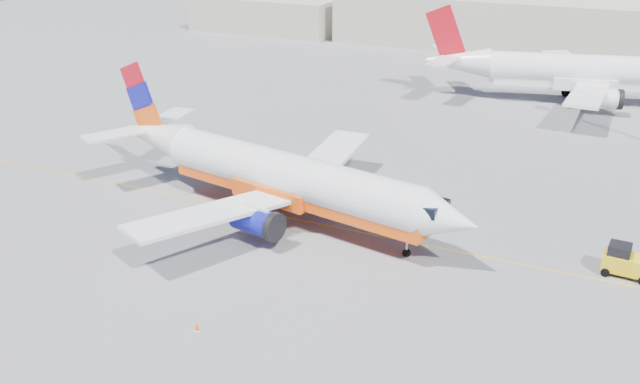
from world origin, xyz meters
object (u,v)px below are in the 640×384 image
at_px(main_jet, 279,176).
at_px(traffic_cone, 197,327).
at_px(second_jet, 584,72).
at_px(gse_tug, 626,261).

distance_m(main_jet, traffic_cone, 16.26).
bearing_deg(main_jet, second_jet, 79.60).
height_order(main_jet, gse_tug, main_jet).
bearing_deg(second_jet, gse_tug, -93.30).
bearing_deg(traffic_cone, main_jet, 100.54).
relative_size(second_jet, traffic_cone, 76.06).
xyz_separation_m(main_jet, gse_tug, (24.57, 1.47, -2.39)).
bearing_deg(gse_tug, main_jet, -172.64).
distance_m(second_jet, gse_tug, 42.96).
height_order(second_jet, gse_tug, second_jet).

